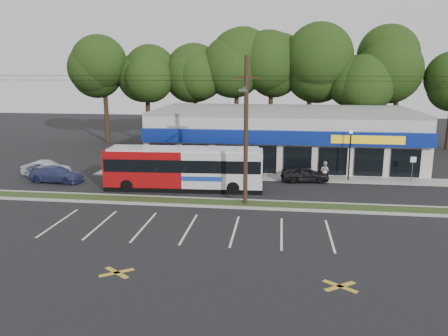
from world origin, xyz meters
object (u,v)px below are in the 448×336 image
utility_pole (243,127)px  metrobus (184,167)px  car_blue (57,174)px  lamp_post (350,149)px  sign_post (413,165)px  car_dark (305,174)px  pedestrian_b (324,171)px  car_silver (46,169)px  pedestrian_a (242,168)px

utility_pole → metrobus: 7.07m
car_blue → utility_pole: bearing=-101.6°
utility_pole → lamp_post: (8.17, 7.87, -2.74)m
sign_post → car_dark: sign_post is taller
metrobus → pedestrian_b: 11.77m
car_silver → sign_post: bearing=-85.2°
pedestrian_a → sign_post: bearing=138.7°
utility_pole → pedestrian_b: utility_pole is taller
sign_post → pedestrian_b: bearing=-179.4°
car_dark → pedestrian_a: pedestrian_a is taller
metrobus → pedestrian_b: (11.03, 4.00, -0.90)m
car_dark → pedestrian_a: size_ratio=2.18×
car_dark → pedestrian_a: bearing=78.3°
lamp_post → pedestrian_b: lamp_post is taller
utility_pole → pedestrian_b: bearing=50.8°
utility_pole → sign_post: (13.17, 7.65, -3.86)m
lamp_post → metrobus: bearing=-161.7°
pedestrian_a → lamp_post: bearing=140.3°
metrobus → car_dark: bearing=17.5°
utility_pole → pedestrian_b: size_ratio=30.18×
sign_post → car_silver: 30.91m
car_silver → car_blue: bearing=-130.4°
metrobus → car_silver: 13.11m
sign_post → metrobus: size_ratio=0.18×
lamp_post → metrobus: lamp_post is taller
utility_pole → metrobus: (-4.86, 3.57, -3.69)m
car_dark → car_blue: (-20.38, -2.70, -0.02)m
utility_pole → sign_post: utility_pole is taller
sign_post → car_silver: bearing=-177.1°
car_silver → pedestrian_a: bearing=-83.0°
car_blue → sign_post: bearing=-79.7°
metrobus → car_dark: size_ratio=3.11×
utility_pole → pedestrian_a: bearing=95.5°
pedestrian_a → metrobus: bearing=2.5°
utility_pole → car_silver: (-17.69, 6.07, -4.75)m
lamp_post → car_blue: size_ratio=0.94×
car_silver → car_dark: bearing=-85.5°
lamp_post → car_dark: 4.21m
metrobus → pedestrian_b: size_ratio=7.38×
pedestrian_a → car_dark: bearing=133.2°
utility_pole → car_silver: bearing=161.0°
sign_post → car_blue: bearing=-173.6°
utility_pole → car_blue: size_ratio=11.11×
car_blue → pedestrian_a: 15.43m
car_dark → car_silver: (-22.24, -1.02, -0.00)m
lamp_post → car_silver: 26.00m
utility_pole → pedestrian_b: (6.17, 7.57, -4.58)m
car_blue → pedestrian_b: 22.23m
lamp_post → metrobus: (-13.03, -4.30, -0.95)m
lamp_post → car_silver: bearing=-176.0°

